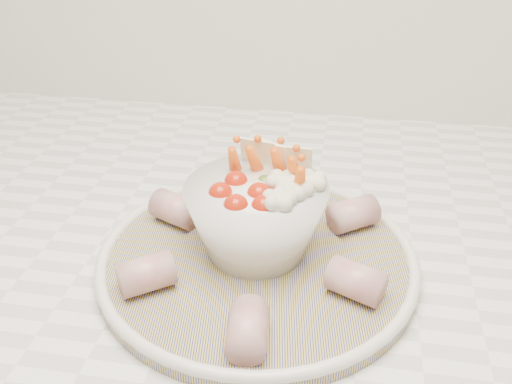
# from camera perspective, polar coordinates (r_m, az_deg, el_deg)

# --- Properties ---
(serving_platter) EXTENTS (0.37, 0.37, 0.02)m
(serving_platter) POSITION_cam_1_polar(r_m,az_deg,el_deg) (0.59, 0.15, -6.65)
(serving_platter) COLOR navy
(serving_platter) RESTS_ON kitchen_counter
(veggie_bowl) EXTENTS (0.14, 0.14, 0.11)m
(veggie_bowl) POSITION_cam_1_polar(r_m,az_deg,el_deg) (0.57, 0.20, -2.31)
(veggie_bowl) COLOR white
(veggie_bowl) RESTS_ON serving_platter
(cured_meat_rolls) EXTENTS (0.26, 0.30, 0.03)m
(cured_meat_rolls) POSITION_cam_1_polar(r_m,az_deg,el_deg) (0.58, 0.15, -5.00)
(cured_meat_rolls) COLOR #A24A4F
(cured_meat_rolls) RESTS_ON serving_platter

